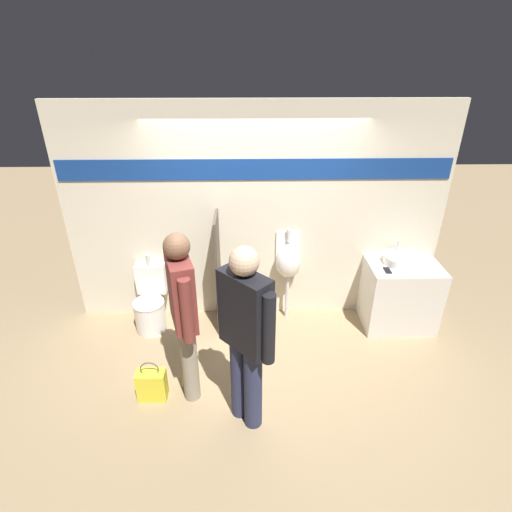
{
  "coord_description": "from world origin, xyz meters",
  "views": [
    {
      "loc": [
        -0.09,
        -3.88,
        3.18
      ],
      "look_at": [
        0.0,
        0.17,
        1.05
      ],
      "focal_mm": 28.0,
      "sensor_mm": 36.0,
      "label": 1
    }
  ],
  "objects": [
    {
      "name": "sink_basin",
      "position": [
        1.75,
        0.33,
        0.9
      ],
      "size": [
        0.4,
        0.4,
        0.25
      ],
      "color": "white",
      "rests_on": "sink_counter"
    },
    {
      "name": "person_with_lanyard",
      "position": [
        -0.7,
        -0.83,
        0.99
      ],
      "size": [
        0.33,
        0.6,
        1.79
      ],
      "rotation": [
        0.0,
        0.0,
        1.88
      ],
      "color": "gray",
      "rests_on": "ground_plane"
    },
    {
      "name": "shopping_bag",
      "position": [
        -1.07,
        -0.91,
        0.17
      ],
      "size": [
        0.29,
        0.16,
        0.46
      ],
      "color": "yellow",
      "rests_on": "ground_plane"
    },
    {
      "name": "ground_plane",
      "position": [
        0.0,
        0.0,
        0.0
      ],
      "size": [
        16.0,
        16.0,
        0.0
      ],
      "primitive_type": "plane",
      "color": "#997F5B"
    },
    {
      "name": "sink_counter",
      "position": [
        1.8,
        0.27,
        0.42
      ],
      "size": [
        0.86,
        0.61,
        0.85
      ],
      "color": "silver",
      "rests_on": "ground_plane"
    },
    {
      "name": "display_wall",
      "position": [
        0.0,
        0.6,
        1.36
      ],
      "size": [
        4.56,
        0.07,
        2.7
      ],
      "color": "beige",
      "rests_on": "ground_plane"
    },
    {
      "name": "person_in_vest",
      "position": [
        -0.12,
        -1.18,
        1.01
      ],
      "size": [
        0.48,
        0.49,
        1.84
      ],
      "rotation": [
        0.0,
        0.0,
        2.35
      ],
      "color": "#282D4C",
      "rests_on": "ground_plane"
    },
    {
      "name": "cell_phone",
      "position": [
        1.54,
        0.15,
        0.85
      ],
      "size": [
        0.07,
        0.14,
        0.01
      ],
      "color": "black",
      "rests_on": "sink_counter"
    },
    {
      "name": "urinal_near_counter",
      "position": [
        0.41,
        0.45,
        0.83
      ],
      "size": [
        0.32,
        0.27,
        1.23
      ],
      "color": "silver",
      "rests_on": "ground_plane"
    },
    {
      "name": "toilet",
      "position": [
        -1.32,
        0.28,
        0.32
      ],
      "size": [
        0.39,
        0.55,
        0.94
      ],
      "color": "white",
      "rests_on": "ground_plane"
    },
    {
      "name": "divider_near_counter",
      "position": [
        -0.46,
        0.32,
        0.74
      ],
      "size": [
        0.03,
        0.5,
        1.48
      ],
      "color": "#4C4238",
      "rests_on": "ground_plane"
    }
  ]
}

